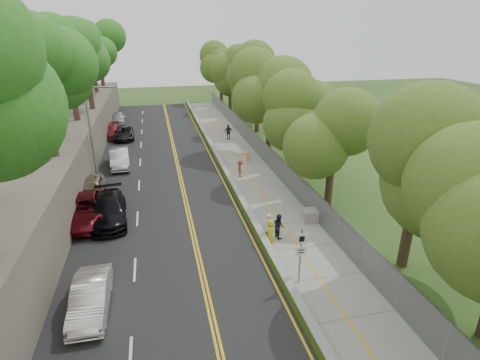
# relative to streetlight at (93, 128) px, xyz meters

# --- Properties ---
(ground) EXTENTS (140.00, 140.00, 0.00)m
(ground) POSITION_rel_streetlight_xyz_m (10.46, -14.00, -4.64)
(ground) COLOR #33511E
(ground) RESTS_ON ground
(road) EXTENTS (11.20, 66.00, 0.04)m
(road) POSITION_rel_streetlight_xyz_m (5.06, 1.00, -4.62)
(road) COLOR black
(road) RESTS_ON ground
(sidewalk) EXTENTS (4.20, 66.00, 0.05)m
(sidewalk) POSITION_rel_streetlight_xyz_m (13.01, 1.00, -4.61)
(sidewalk) COLOR gray
(sidewalk) RESTS_ON ground
(jersey_barrier) EXTENTS (0.42, 66.00, 0.60)m
(jersey_barrier) POSITION_rel_streetlight_xyz_m (10.71, 1.00, -4.34)
(jersey_barrier) COLOR #8FF119
(jersey_barrier) RESTS_ON ground
(rock_embankment) EXTENTS (5.00, 66.00, 4.00)m
(rock_embankment) POSITION_rel_streetlight_xyz_m (-3.04, 1.00, -2.64)
(rock_embankment) COLOR #595147
(rock_embankment) RESTS_ON ground
(chainlink_fence) EXTENTS (0.04, 66.00, 2.00)m
(chainlink_fence) POSITION_rel_streetlight_xyz_m (15.11, 1.00, -3.64)
(chainlink_fence) COLOR slate
(chainlink_fence) RESTS_ON ground
(trees_embankment) EXTENTS (6.40, 66.00, 13.00)m
(trees_embankment) POSITION_rel_streetlight_xyz_m (-2.54, 1.00, 5.86)
(trees_embankment) COLOR #368325
(trees_embankment) RESTS_ON rock_embankment
(trees_fenceside) EXTENTS (7.00, 66.00, 14.00)m
(trees_fenceside) POSITION_rel_streetlight_xyz_m (17.46, 1.00, 2.36)
(trees_fenceside) COLOR #547427
(trees_fenceside) RESTS_ON ground
(streetlight) EXTENTS (2.52, 0.22, 8.00)m
(streetlight) POSITION_rel_streetlight_xyz_m (0.00, 0.00, 0.00)
(streetlight) COLOR gray
(streetlight) RESTS_ON ground
(signpost) EXTENTS (0.62, 0.09, 3.10)m
(signpost) POSITION_rel_streetlight_xyz_m (11.51, -17.02, -2.68)
(signpost) COLOR gray
(signpost) RESTS_ON sidewalk
(construction_barrel) EXTENTS (0.53, 0.53, 0.87)m
(construction_barrel) POSITION_rel_streetlight_xyz_m (13.46, 2.18, -4.16)
(construction_barrel) COLOR orange
(construction_barrel) RESTS_ON sidewalk
(concrete_block) EXTENTS (1.30, 1.01, 0.82)m
(concrete_block) POSITION_rel_streetlight_xyz_m (14.76, -11.00, -4.18)
(concrete_block) COLOR gray
(concrete_block) RESTS_ON sidewalk
(car_1) EXTENTS (1.57, 4.40, 1.45)m
(car_1) POSITION_rel_streetlight_xyz_m (1.46, -16.83, -3.88)
(car_1) COLOR white
(car_1) RESTS_ON road
(car_2) EXTENTS (3.17, 6.19, 1.67)m
(car_2) POSITION_rel_streetlight_xyz_m (-0.14, -7.46, -3.76)
(car_2) COLOR #5F0E15
(car_2) RESTS_ON road
(car_3) EXTENTS (2.68, 5.75, 1.63)m
(car_3) POSITION_rel_streetlight_xyz_m (1.46, -7.85, -3.79)
(car_3) COLOR black
(car_3) RESTS_ON road
(car_4) EXTENTS (2.00, 4.77, 1.61)m
(car_4) POSITION_rel_streetlight_xyz_m (-0.14, -3.96, -3.79)
(car_4) COLOR tan
(car_4) RESTS_ON road
(car_5) EXTENTS (2.11, 4.97, 1.60)m
(car_5) POSITION_rel_streetlight_xyz_m (1.46, 3.16, -3.80)
(car_5) COLOR silver
(car_5) RESTS_ON road
(car_6) EXTENTS (2.54, 5.05, 1.37)m
(car_6) POSITION_rel_streetlight_xyz_m (1.28, 13.11, -3.91)
(car_6) COLOR black
(car_6) RESTS_ON road
(car_7) EXTENTS (1.96, 4.68, 1.35)m
(car_7) POSITION_rel_streetlight_xyz_m (-0.14, 14.39, -3.93)
(car_7) COLOR #A12D3B
(car_7) RESTS_ON road
(car_8) EXTENTS (1.99, 4.62, 1.55)m
(car_8) POSITION_rel_streetlight_xyz_m (0.14, 20.81, -3.82)
(car_8) COLOR #B3B4B8
(car_8) RESTS_ON road
(painter_0) EXTENTS (0.59, 0.81, 1.53)m
(painter_0) POSITION_rel_streetlight_xyz_m (11.21, -13.00, -3.82)
(painter_0) COLOR gold
(painter_0) RESTS_ON sidewalk
(painter_1) EXTENTS (0.44, 0.66, 1.80)m
(painter_1) POSITION_rel_streetlight_xyz_m (11.21, -12.76, -3.69)
(painter_1) COLOR beige
(painter_1) RESTS_ON sidewalk
(painter_2) EXTENTS (0.73, 0.86, 1.57)m
(painter_2) POSITION_rel_streetlight_xyz_m (11.91, -12.52, -3.80)
(painter_2) COLOR black
(painter_2) RESTS_ON sidewalk
(painter_3) EXTENTS (0.74, 1.08, 1.54)m
(painter_3) POSITION_rel_streetlight_xyz_m (11.91, -2.00, -3.82)
(painter_3) COLOR brown
(painter_3) RESTS_ON sidewalk
(person_far) EXTENTS (1.05, 0.46, 1.78)m
(person_far) POSITION_rel_streetlight_xyz_m (13.26, 9.94, -3.70)
(person_far) COLOR black
(person_far) RESTS_ON sidewalk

